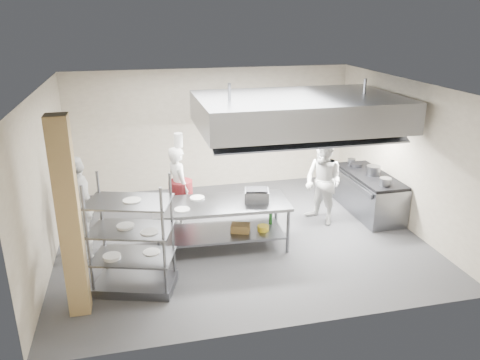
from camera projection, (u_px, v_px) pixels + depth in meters
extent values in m
plane|color=#363639|center=(239.00, 236.00, 9.44)|extent=(7.00, 7.00, 0.00)
plane|color=silver|center=(239.00, 86.00, 8.43)|extent=(7.00, 7.00, 0.00)
plane|color=gray|center=(212.00, 129.00, 11.69)|extent=(7.00, 0.00, 7.00)
plane|color=gray|center=(45.00, 179.00, 8.19)|extent=(0.00, 6.00, 6.00)
plane|color=gray|center=(404.00, 153.00, 9.69)|extent=(0.00, 6.00, 6.00)
cube|color=tan|center=(69.00, 220.00, 6.57)|extent=(0.30, 0.30, 3.00)
cube|color=slate|center=(298.00, 111.00, 9.28)|extent=(4.00, 2.50, 0.60)
cube|color=white|center=(254.00, 129.00, 9.19)|extent=(1.60, 0.12, 0.04)
cube|color=white|center=(339.00, 125.00, 9.58)|extent=(1.60, 0.12, 0.04)
cube|color=slate|center=(283.00, 127.00, 11.93)|extent=(1.50, 0.28, 0.04)
cube|color=slate|center=(221.00, 204.00, 8.72)|extent=(2.57, 1.18, 0.06)
cube|color=slate|center=(222.00, 232.00, 8.91)|extent=(2.37, 1.07, 0.04)
cube|color=slate|center=(369.00, 195.00, 10.42)|extent=(0.80, 2.00, 0.84)
cube|color=black|center=(371.00, 176.00, 10.27)|extent=(0.78, 1.96, 0.06)
imported|color=white|center=(179.00, 188.00, 9.55)|extent=(0.61, 0.74, 1.75)
imported|color=white|center=(323.00, 182.00, 9.77)|extent=(0.99, 1.09, 1.81)
imported|color=silver|center=(79.00, 207.00, 8.37)|extent=(0.82, 1.22, 1.92)
cube|color=slate|center=(257.00, 196.00, 8.74)|extent=(0.52, 0.45, 0.22)
cube|color=olive|center=(240.00, 228.00, 8.86)|extent=(0.41, 0.35, 0.15)
cylinder|color=gray|center=(373.00, 170.00, 10.20)|extent=(0.30, 0.30, 0.21)
cylinder|color=white|center=(133.00, 255.00, 7.45)|extent=(0.28, 0.28, 0.05)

